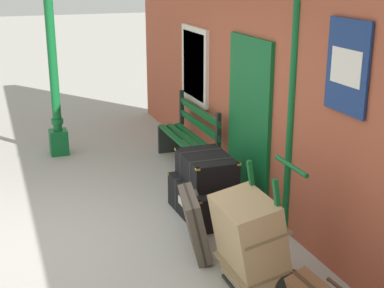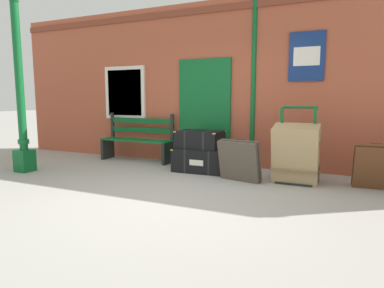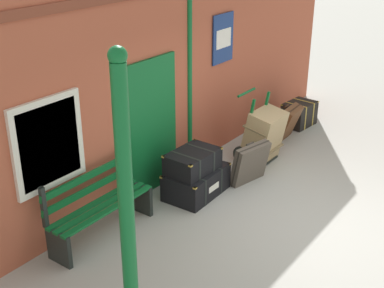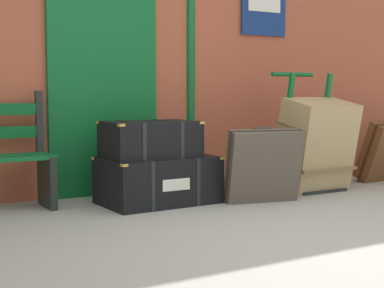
{
  "view_description": "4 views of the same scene",
  "coord_description": "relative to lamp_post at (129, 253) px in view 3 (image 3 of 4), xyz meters",
  "views": [
    {
      "loc": [
        5.57,
        -0.55,
        2.91
      ],
      "look_at": [
        -0.5,
        1.69,
        0.82
      ],
      "focal_mm": 52.16,
      "sensor_mm": 36.0,
      "label": 1
    },
    {
      "loc": [
        2.13,
        -3.83,
        1.33
      ],
      "look_at": [
        -0.39,
        1.68,
        0.5
      ],
      "focal_mm": 31.4,
      "sensor_mm": 36.0,
      "label": 2
    },
    {
      "loc": [
        -6.03,
        -2.43,
        4.02
      ],
      "look_at": [
        -0.22,
        1.85,
        0.83
      ],
      "focal_mm": 49.24,
      "sensor_mm": 36.0,
      "label": 3
    },
    {
      "loc": [
        -2.58,
        -2.85,
        0.99
      ],
      "look_at": [
        0.09,
        1.67,
        0.53
      ],
      "focal_mm": 54.53,
      "sensor_mm": 36.0,
      "label": 4
    }
  ],
  "objects": [
    {
      "name": "suitcase_charcoal",
      "position": [
        3.78,
        0.91,
        -0.84
      ],
      "size": [
        0.72,
        0.42,
        0.69
      ],
      "color": "#51473D",
      "rests_on": "ground"
    },
    {
      "name": "steamer_trunk_base",
      "position": [
        2.95,
        1.38,
        -0.97
      ],
      "size": [
        1.03,
        0.68,
        0.43
      ],
      "color": "black",
      "rests_on": "ground"
    },
    {
      "name": "large_brown_trunk",
      "position": [
        4.62,
        1.15,
        -0.71
      ],
      "size": [
        0.7,
        0.6,
        0.95
      ],
      "color": "tan",
      "rests_on": "ground"
    },
    {
      "name": "platform_bench",
      "position": [
        1.28,
        1.77,
        -0.73
      ],
      "size": [
        1.6,
        0.43,
        1.01
      ],
      "color": "#0F5B28",
      "rests_on": "ground"
    },
    {
      "name": "porters_trolley",
      "position": [
        4.62,
        1.32,
        -0.91
      ],
      "size": [
        0.71,
        0.56,
        1.21
      ],
      "color": "black",
      "rests_on": "ground"
    },
    {
      "name": "lamp_post",
      "position": [
        0.0,
        0.0,
        0.0
      ],
      "size": [
        0.28,
        0.28,
        3.09
      ],
      "color": "#0F5B28",
      "rests_on": "ground"
    },
    {
      "name": "brick_facade",
      "position": [
        3.14,
        2.2,
        0.42
      ],
      "size": [
        10.4,
        0.35,
        3.2
      ],
      "color": "#AD5138",
      "rests_on": "ground"
    },
    {
      "name": "corner_trunk",
      "position": [
        6.54,
        1.39,
        -0.94
      ],
      "size": [
        0.73,
        0.55,
        0.49
      ],
      "color": "black",
      "rests_on": "ground"
    },
    {
      "name": "suitcase_tan",
      "position": [
        5.73,
        1.24,
        -0.84
      ],
      "size": [
        0.6,
        0.45,
        0.68
      ],
      "color": "brown",
      "rests_on": "ground"
    },
    {
      "name": "steamer_trunk_middle",
      "position": [
        2.89,
        1.4,
        -0.6
      ],
      "size": [
        0.82,
        0.56,
        0.33
      ],
      "color": "black",
      "rests_on": "steamer_trunk_base"
    },
    {
      "name": "ground_plane",
      "position": [
        3.16,
        -0.39,
        -1.18
      ],
      "size": [
        60.0,
        60.0,
        0.0
      ],
      "primitive_type": "plane",
      "color": "#A3A099"
    }
  ]
}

